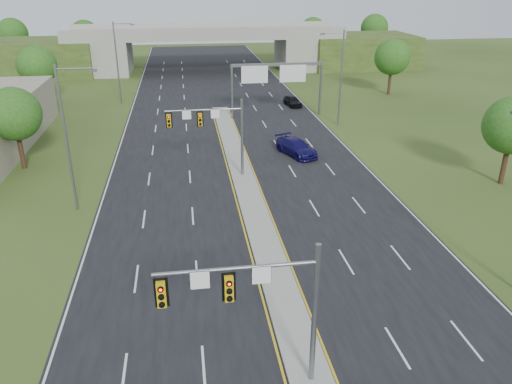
{
  "coord_description": "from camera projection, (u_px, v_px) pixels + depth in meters",
  "views": [
    {
      "loc": [
        -4.93,
        -16.49,
        16.67
      ],
      "look_at": [
        -0.33,
        14.47,
        3.0
      ],
      "focal_mm": 35.0,
      "sensor_mm": 36.0,
      "label": 1
    }
  ],
  "objects": [
    {
      "name": "tree_back_d",
      "position": [
        374.0,
        28.0,
        110.27
      ],
      "size": [
        6.0,
        6.0,
        8.85
      ],
      "color": "#382316",
      "rests_on": "ground"
    },
    {
      "name": "lightpole_l_mid",
      "position": [
        68.0,
        133.0,
        36.18
      ],
      "size": [
        2.85,
        0.25,
        11.0
      ],
      "color": "slate",
      "rests_on": "ground"
    },
    {
      "name": "tree_r_mid",
      "position": [
        392.0,
        57.0,
        73.43
      ],
      "size": [
        5.2,
        5.2,
        8.12
      ],
      "color": "#382316",
      "rests_on": "ground"
    },
    {
      "name": "tree_back_a",
      "position": [
        12.0,
        33.0,
        100.04
      ],
      "size": [
        6.0,
        6.0,
        8.85
      ],
      "color": "#382316",
      "rests_on": "ground"
    },
    {
      "name": "tree_l_mid",
      "position": [
        37.0,
        66.0,
        66.7
      ],
      "size": [
        5.2,
        5.2,
        8.12
      ],
      "color": "#382316",
      "rests_on": "ground"
    },
    {
      "name": "car_far_b",
      "position": [
        296.0,
        147.0,
        49.92
      ],
      "size": [
        3.99,
        5.84,
        1.57
      ],
      "primitive_type": "imported",
      "rotation": [
        0.0,
        0.0,
        0.37
      ],
      "color": "#0F0B45",
      "rests_on": "road"
    },
    {
      "name": "road",
      "position": [
        231.0,
        142.0,
        54.0
      ],
      "size": [
        24.0,
        160.0,
        0.02
      ],
      "primitive_type": "cube",
      "color": "black",
      "rests_on": "ground"
    },
    {
      "name": "tree_back_c",
      "position": [
        313.0,
        30.0,
        108.51
      ],
      "size": [
        5.6,
        5.6,
        8.32
      ],
      "color": "#382316",
      "rests_on": "ground"
    },
    {
      "name": "overpass",
      "position": [
        206.0,
        51.0,
        93.38
      ],
      "size": [
        80.0,
        14.0,
        8.1
      ],
      "color": "gray",
      "rests_on": "ground"
    },
    {
      "name": "lane_markings",
      "position": [
        231.0,
        161.0,
        48.4
      ],
      "size": [
        23.72,
        160.0,
        0.01
      ],
      "color": "gold",
      "rests_on": "road"
    },
    {
      "name": "median",
      "position": [
        245.0,
        183.0,
        43.09
      ],
      "size": [
        2.0,
        54.0,
        0.16
      ],
      "primitive_type": "cube",
      "color": "gray",
      "rests_on": "road"
    },
    {
      "name": "car_far_c",
      "position": [
        293.0,
        101.0,
        68.63
      ],
      "size": [
        2.2,
        4.24,
        1.38
      ],
      "primitive_type": "imported",
      "rotation": [
        0.0,
        0.0,
        0.15
      ],
      "color": "black",
      "rests_on": "road"
    },
    {
      "name": "sign_gantry",
      "position": [
        276.0,
        75.0,
        61.8
      ],
      "size": [
        11.58,
        0.44,
        6.67
      ],
      "color": "slate",
      "rests_on": "ground"
    },
    {
      "name": "signal_mast_far",
      "position": [
        216.0,
        127.0,
        42.68
      ],
      "size": [
        6.62,
        0.6,
        7.0
      ],
      "color": "slate",
      "rests_on": "ground"
    },
    {
      "name": "signal_mast_near",
      "position": [
        262.0,
        299.0,
        20.02
      ],
      "size": [
        6.62,
        0.6,
        7.0
      ],
      "color": "slate",
      "rests_on": "ground"
    },
    {
      "name": "tree_l_near",
      "position": [
        14.0,
        114.0,
        44.71
      ],
      "size": [
        4.8,
        4.8,
        7.6
      ],
      "color": "#382316",
      "rests_on": "ground"
    },
    {
      "name": "ground",
      "position": [
        311.0,
        381.0,
        22.28
      ],
      "size": [
        240.0,
        240.0,
        0.0
      ],
      "primitive_type": "plane",
      "color": "#2F4518",
      "rests_on": "ground"
    },
    {
      "name": "tree_back_b",
      "position": [
        85.0,
        34.0,
        102.05
      ],
      "size": [
        5.6,
        5.6,
        8.32
      ],
      "color": "#382316",
      "rests_on": "ground"
    },
    {
      "name": "tree_r_near",
      "position": [
        512.0,
        126.0,
        41.3
      ],
      "size": [
        4.8,
        4.8,
        7.6
      ],
      "color": "#382316",
      "rests_on": "ground"
    },
    {
      "name": "lightpole_l_far",
      "position": [
        118.0,
        59.0,
        67.9
      ],
      "size": [
        2.85,
        0.25,
        11.0
      ],
      "color": "slate",
      "rests_on": "ground"
    },
    {
      "name": "lightpole_r_far",
      "position": [
        340.0,
        74.0,
        57.89
      ],
      "size": [
        2.85,
        0.25,
        11.0
      ],
      "color": "slate",
      "rests_on": "ground"
    }
  ]
}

